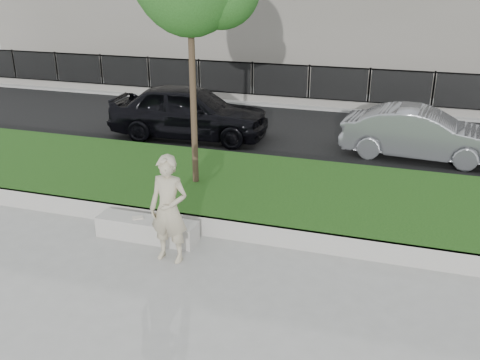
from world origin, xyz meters
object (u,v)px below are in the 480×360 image
(book, at_px, (138,218))
(car_dark, at_px, (189,111))
(car_silver, at_px, (421,134))
(stone_bench, at_px, (147,229))
(man, at_px, (169,209))

(book, relative_size, car_dark, 0.04)
(car_dark, bearing_deg, book, -169.80)
(book, distance_m, car_silver, 8.29)
(stone_bench, bearing_deg, car_dark, 105.52)
(book, relative_size, car_silver, 0.05)
(man, relative_size, car_dark, 0.41)
(stone_bench, height_order, book, book)
(stone_bench, height_order, car_silver, car_silver)
(stone_bench, distance_m, car_dark, 6.67)
(book, bearing_deg, car_dark, 70.00)
(car_silver, bearing_deg, man, 153.74)
(car_silver, bearing_deg, car_dark, 95.24)
(stone_bench, height_order, man, man)
(car_dark, bearing_deg, man, -163.75)
(stone_bench, distance_m, car_silver, 8.19)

